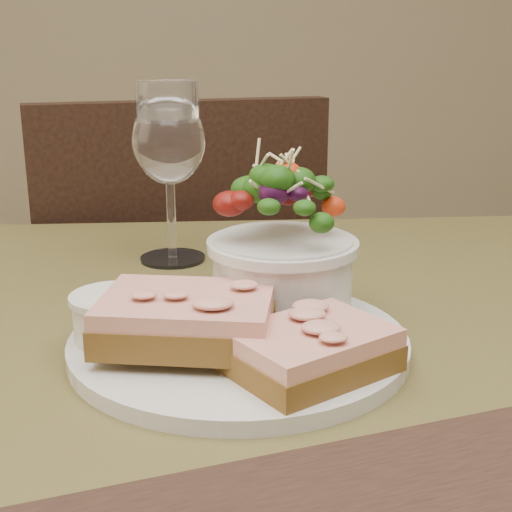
{
  "coord_description": "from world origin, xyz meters",
  "views": [
    {
      "loc": [
        -0.03,
        -0.51,
        0.98
      ],
      "look_at": [
        0.01,
        0.04,
        0.81
      ],
      "focal_mm": 50.0,
      "sensor_mm": 36.0,
      "label": 1
    }
  ],
  "objects": [
    {
      "name": "cafe_table",
      "position": [
        0.0,
        0.0,
        0.65
      ],
      "size": [
        0.8,
        0.8,
        0.75
      ],
      "color": "#49441F",
      "rests_on": "ground"
    },
    {
      "name": "chair_far",
      "position": [
        -0.1,
        0.65,
        0.29
      ],
      "size": [
        0.5,
        0.5,
        0.9
      ],
      "rotation": [
        0.0,
        0.0,
        3.37
      ],
      "color": "black",
      "rests_on": "ground"
    },
    {
      "name": "dinner_plate",
      "position": [
        -0.01,
        -0.01,
        0.76
      ],
      "size": [
        0.26,
        0.26,
        0.01
      ],
      "primitive_type": "cylinder",
      "color": "silver",
      "rests_on": "cafe_table"
    },
    {
      "name": "sandwich_front",
      "position": [
        0.04,
        -0.07,
        0.78
      ],
      "size": [
        0.13,
        0.12,
        0.03
      ],
      "rotation": [
        0.0,
        0.0,
        0.56
      ],
      "color": "#502F15",
      "rests_on": "dinner_plate"
    },
    {
      "name": "sandwich_back",
      "position": [
        -0.04,
        -0.03,
        0.79
      ],
      "size": [
        0.14,
        0.11,
        0.03
      ],
      "rotation": [
        0.0,
        0.0,
        -0.17
      ],
      "color": "#502F15",
      "rests_on": "dinner_plate"
    },
    {
      "name": "ramekin",
      "position": [
        -0.1,
        -0.01,
        0.78
      ],
      "size": [
        0.06,
        0.06,
        0.04
      ],
      "color": "silver",
      "rests_on": "dinner_plate"
    },
    {
      "name": "salad_bowl",
      "position": [
        0.03,
        0.04,
        0.82
      ],
      "size": [
        0.11,
        0.11,
        0.13
      ],
      "color": "silver",
      "rests_on": "dinner_plate"
    },
    {
      "name": "garnish",
      "position": [
        -0.06,
        0.07,
        0.77
      ],
      "size": [
        0.05,
        0.04,
        0.02
      ],
      "color": "#113209",
      "rests_on": "dinner_plate"
    },
    {
      "name": "wine_glass",
      "position": [
        -0.07,
        0.23,
        0.87
      ],
      "size": [
        0.08,
        0.08,
        0.18
      ],
      "color": "white",
      "rests_on": "cafe_table"
    }
  ]
}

